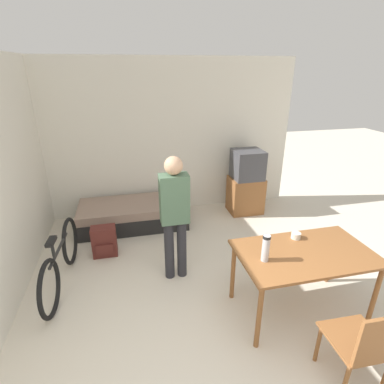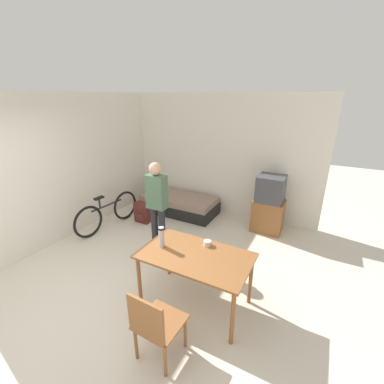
% 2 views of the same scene
% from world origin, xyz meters
% --- Properties ---
extents(wall_back, '(4.89, 0.06, 2.70)m').
position_xyz_m(wall_back, '(0.00, 3.79, 1.35)').
color(wall_back, silver).
rests_on(wall_back, ground_plane).
extents(daybed, '(1.80, 0.85, 0.40)m').
position_xyz_m(daybed, '(-0.58, 3.25, 0.20)').
color(daybed, black).
rests_on(daybed, ground_plane).
extents(tv, '(0.60, 0.49, 1.18)m').
position_xyz_m(tv, '(1.49, 3.32, 0.57)').
color(tv, brown).
rests_on(tv, ground_plane).
extents(dining_table, '(1.40, 0.82, 0.76)m').
position_xyz_m(dining_table, '(1.10, 0.85, 0.68)').
color(dining_table, brown).
rests_on(dining_table, ground_plane).
extents(wooden_chair, '(0.47, 0.47, 0.88)m').
position_xyz_m(wooden_chair, '(1.11, -0.06, 0.50)').
color(wooden_chair, brown).
rests_on(wooden_chair, ground_plane).
extents(bicycle, '(0.18, 1.61, 0.74)m').
position_xyz_m(bicycle, '(-1.50, 1.89, 0.33)').
color(bicycle, black).
rests_on(bicycle, ground_plane).
extents(person_standing, '(0.34, 0.22, 1.61)m').
position_xyz_m(person_standing, '(-0.10, 1.74, 0.93)').
color(person_standing, '#28282D').
rests_on(person_standing, ground_plane).
extents(thermos_flask, '(0.08, 0.08, 0.28)m').
position_xyz_m(thermos_flask, '(0.63, 0.81, 0.91)').
color(thermos_flask, '#B7B7BC').
rests_on(thermos_flask, dining_table).
extents(mate_bowl, '(0.10, 0.10, 0.07)m').
position_xyz_m(mate_bowl, '(1.15, 1.11, 0.79)').
color(mate_bowl, beige).
rests_on(mate_bowl, dining_table).
extents(backpack, '(0.34, 0.23, 0.45)m').
position_xyz_m(backpack, '(-1.02, 2.43, 0.22)').
color(backpack, '#56231E').
rests_on(backpack, ground_plane).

